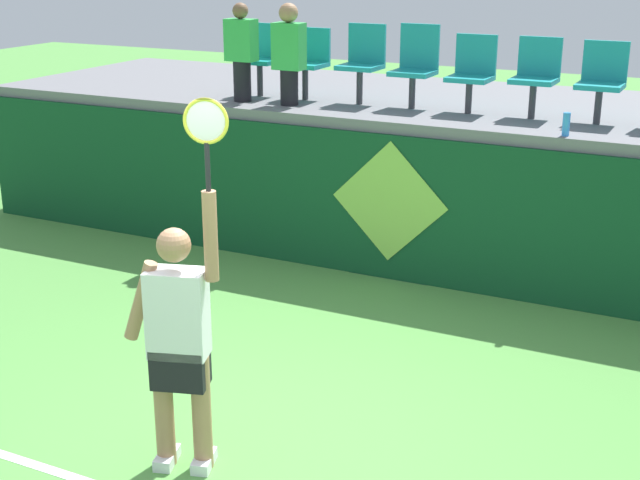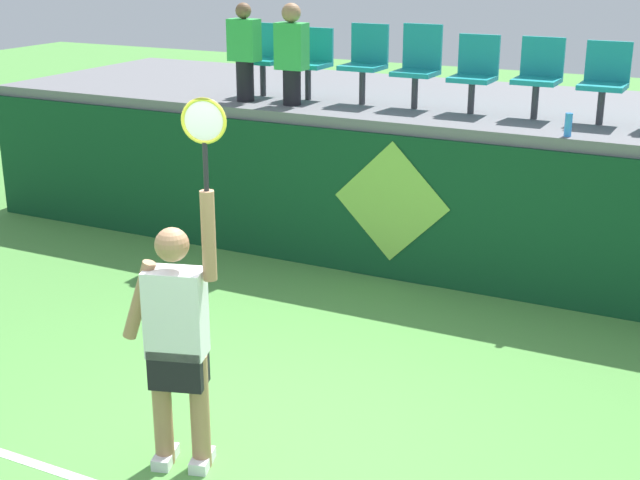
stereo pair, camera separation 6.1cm
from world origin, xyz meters
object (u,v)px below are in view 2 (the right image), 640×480
Objects in this scene: stadium_chair_5 at (539,73)px; stadium_chair_0 at (266,55)px; stadium_chair_1 at (311,59)px; spectator_0 at (292,52)px; stadium_chair_4 at (475,71)px; spectator_1 at (244,51)px; tennis_player at (178,337)px; stadium_chair_2 at (366,59)px; water_bottle at (568,125)px; stadium_chair_3 at (418,63)px; stadium_chair_6 at (605,79)px.

stadium_chair_0 is at bearing -179.98° from stadium_chair_5.
stadium_chair_1 is 0.47m from spectator_0.
stadium_chair_0 is 3.20m from stadium_chair_5.
stadium_chair_4 is at bearing 13.43° from spectator_0.
stadium_chair_0 is 0.48m from spectator_1.
tennis_player is 2.90× the size of stadium_chair_2.
spectator_0 reaches higher than water_bottle.
stadium_chair_2 is at bearing 179.90° from stadium_chair_5.
water_bottle is 1.45m from stadium_chair_4.
stadium_chair_1 is at bearing -179.51° from stadium_chair_3.
tennis_player is at bearing -109.55° from stadium_chair_6.
stadium_chair_0 is at bearing -179.71° from stadium_chair_3.
spectator_1 reaches higher than stadium_chair_4.
tennis_player is 3.16× the size of stadium_chair_1.
stadium_chair_4 is (2.53, 0.00, -0.03)m from stadium_chair_0.
stadium_chair_0 reaches higher than stadium_chair_4.
stadium_chair_3 is (-0.24, 4.86, 1.19)m from tennis_player.
spectator_0 is at bearing -166.57° from stadium_chair_4.
stadium_chair_3 is at bearing 179.45° from stadium_chair_4.
stadium_chair_6 is at bearing 78.72° from water_bottle.
tennis_player is 5.01m from stadium_chair_4.
spectator_0 is at bearing -171.98° from stadium_chair_6.
stadium_chair_0 reaches higher than water_bottle.
stadium_chair_5 is at bearing 0.05° from stadium_chair_1.
stadium_chair_5 is at bearing -0.23° from stadium_chair_4.
stadium_chair_1 is at bearing -179.85° from stadium_chair_4.
stadium_chair_4 is (0.63, -0.01, -0.04)m from stadium_chair_3.
stadium_chair_1 is 0.98× the size of stadium_chair_5.
spectator_1 reaches higher than stadium_chair_3.
stadium_chair_6 is at bearing -0.25° from stadium_chair_3.
stadium_chair_2 is 1.09× the size of stadium_chair_6.
stadium_chair_2 reaches higher than tennis_player.
stadium_chair_5 is at bearing 9.99° from spectator_0.
stadium_chair_3 reaches higher than stadium_chair_1.
stadium_chair_6 is at bearing 70.45° from tennis_player.
spectator_0 reaches higher than stadium_chair_5.
water_bottle is at bearing -18.11° from stadium_chair_2.
tennis_player is at bearing -70.73° from spectator_0.
stadium_chair_6 is 3.89m from spectator_1.
stadium_chair_5 is 0.74× the size of spectator_1.
spectator_0 is (-3.10, 0.33, 0.47)m from water_bottle.
spectator_1 is (-3.20, -0.47, 0.11)m from stadium_chair_5.
stadium_chair_3 reaches higher than stadium_chair_6.
spectator_1 reaches higher than water_bottle.
stadium_chair_5 reaches higher than stadium_chair_1.
spectator_0 is (-0.68, -0.46, 0.09)m from stadium_chair_2.
spectator_1 is at bearing -171.61° from stadium_chair_5.
water_bottle is at bearing -101.28° from stadium_chair_6.
stadium_chair_3 is at bearing 179.75° from stadium_chair_6.
stadium_chair_3 is at bearing 0.49° from stadium_chair_1.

